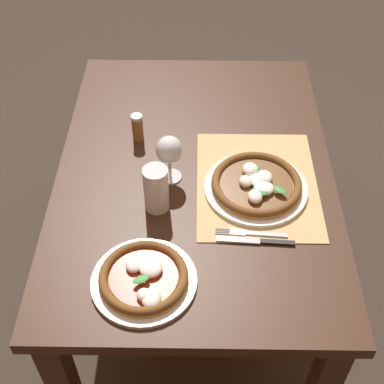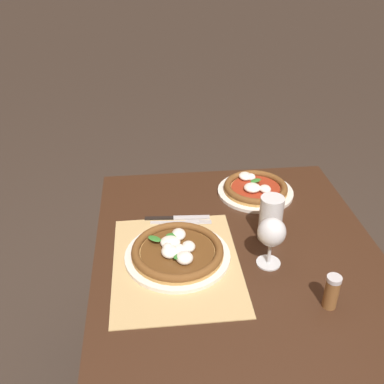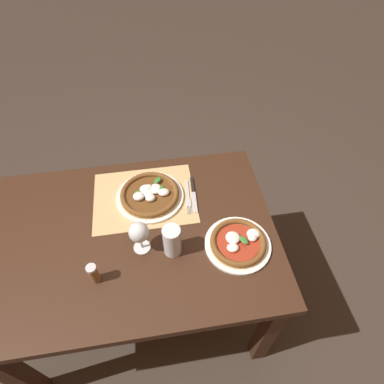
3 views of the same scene
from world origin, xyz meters
The scene contains 10 objects.
ground_plane centered at (0.00, 0.00, 0.00)m, with size 24.00×24.00×0.00m, color #382D26.
dining_table centered at (0.00, 0.00, 0.63)m, with size 1.23×0.86×0.74m.
paper_placemat centered at (-0.07, -0.19, 0.74)m, with size 0.46×0.36×0.00m, color tan.
pizza_near centered at (-0.10, -0.18, 0.76)m, with size 0.31×0.31×0.05m.
pizza_far centered at (-0.43, 0.13, 0.76)m, with size 0.27×0.27×0.05m.
wine_glass centered at (-0.05, 0.08, 0.85)m, with size 0.08×0.08×0.16m.
pint_glass centered at (-0.17, 0.11, 0.81)m, with size 0.07×0.07×0.15m.
fork centered at (-0.27, -0.16, 0.75)m, with size 0.03×0.20×0.00m.
knife centered at (-0.30, -0.17, 0.75)m, with size 0.03×0.22×0.01m.
pepper_shaker centered at (0.13, 0.19, 0.79)m, with size 0.04×0.04×0.10m.
Camera 1 is at (-1.22, -0.01, 1.88)m, focal length 50.00 mm.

